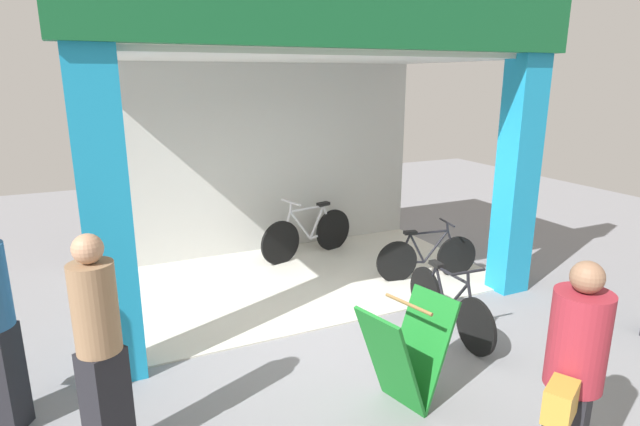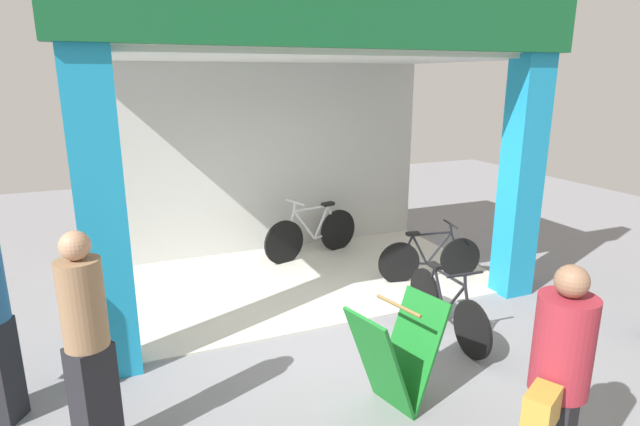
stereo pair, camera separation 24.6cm
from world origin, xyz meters
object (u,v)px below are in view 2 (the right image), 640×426
(bicycle_inside_1, at_px, (312,234))
(pedestrian_1, at_px, (557,383))
(pedestrian_2, at_px, (88,347))
(sandwich_board_sign, at_px, (396,356))
(bicycle_parked_0, at_px, (446,307))
(bicycle_inside_0, at_px, (430,258))

(bicycle_inside_1, bearing_deg, pedestrian_1, -93.73)
(pedestrian_2, bearing_deg, pedestrian_1, -29.63)
(bicycle_inside_1, xyz_separation_m, sandwich_board_sign, (-0.76, -3.80, 0.10))
(bicycle_parked_0, xyz_separation_m, pedestrian_1, (-0.73, -2.12, 0.53))
(sandwich_board_sign, distance_m, pedestrian_1, 1.37)
(pedestrian_2, bearing_deg, bicycle_parked_0, 8.66)
(bicycle_inside_0, height_order, pedestrian_2, pedestrian_2)
(bicycle_inside_1, distance_m, pedestrian_2, 4.69)
(bicycle_inside_0, height_order, pedestrian_1, pedestrian_1)
(sandwich_board_sign, bearing_deg, pedestrian_1, -70.90)
(bicycle_inside_1, relative_size, pedestrian_1, 1.01)
(bicycle_inside_0, relative_size, bicycle_inside_1, 0.88)
(bicycle_inside_0, distance_m, bicycle_inside_1, 1.91)
(bicycle_inside_0, distance_m, pedestrian_1, 3.84)
(pedestrian_1, xyz_separation_m, pedestrian_2, (-2.78, 1.58, 0.04))
(bicycle_inside_0, height_order, sandwich_board_sign, sandwich_board_sign)
(bicycle_inside_1, bearing_deg, bicycle_parked_0, -82.27)
(bicycle_inside_0, xyz_separation_m, bicycle_parked_0, (-0.74, -1.40, 0.01))
(bicycle_parked_0, height_order, pedestrian_2, pedestrian_2)
(pedestrian_1, relative_size, pedestrian_2, 0.94)
(bicycle_inside_0, relative_size, bicycle_parked_0, 0.96)
(bicycle_inside_1, relative_size, sandwich_board_sign, 1.75)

